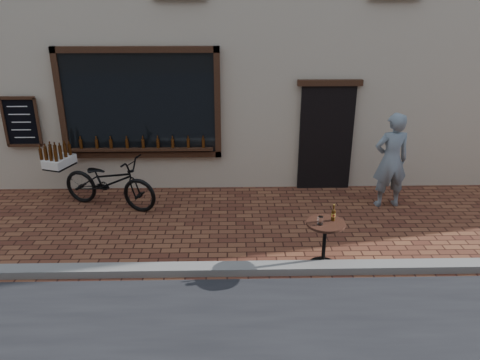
{
  "coord_description": "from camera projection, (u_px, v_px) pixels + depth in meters",
  "views": [
    {
      "loc": [
        -0.1,
        -5.83,
        3.95
      ],
      "look_at": [
        0.06,
        1.2,
        1.1
      ],
      "focal_mm": 35.0,
      "sensor_mm": 36.0,
      "label": 1
    }
  ],
  "objects": [
    {
      "name": "ground",
      "position": [
        238.0,
        280.0,
        6.89
      ],
      "size": [
        90.0,
        90.0,
        0.0
      ],
      "primitive_type": "plane",
      "color": "#4E2519",
      "rests_on": "ground"
    },
    {
      "name": "kerb",
      "position": [
        238.0,
        269.0,
        7.05
      ],
      "size": [
        90.0,
        0.25,
        0.12
      ],
      "primitive_type": "cube",
      "color": "slate",
      "rests_on": "ground"
    },
    {
      "name": "cargo_bicycle",
      "position": [
        107.0,
        181.0,
        9.04
      ],
      "size": [
        2.42,
        1.39,
        1.12
      ],
      "rotation": [
        0.0,
        0.0,
        1.22
      ],
      "color": "black",
      "rests_on": "ground"
    },
    {
      "name": "bistro_table",
      "position": [
        325.0,
        235.0,
        7.04
      ],
      "size": [
        0.59,
        0.59,
        1.01
      ],
      "color": "black",
      "rests_on": "ground"
    },
    {
      "name": "pedestrian",
      "position": [
        391.0,
        161.0,
        8.94
      ],
      "size": [
        0.73,
        0.52,
        1.88
      ],
      "primitive_type": "imported",
      "rotation": [
        0.0,
        0.0,
        3.25
      ],
      "color": "slate",
      "rests_on": "ground"
    }
  ]
}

